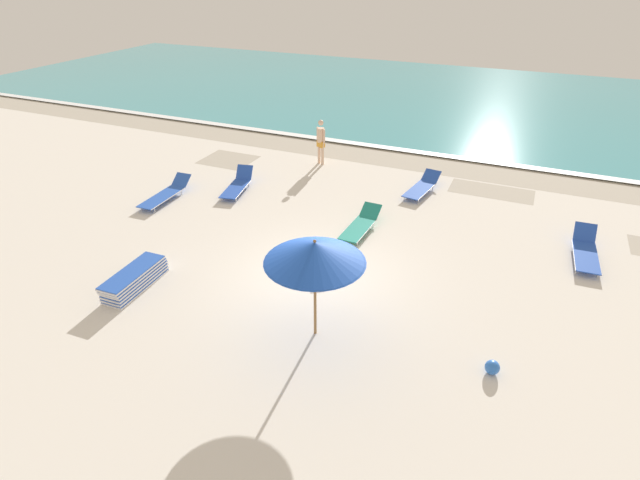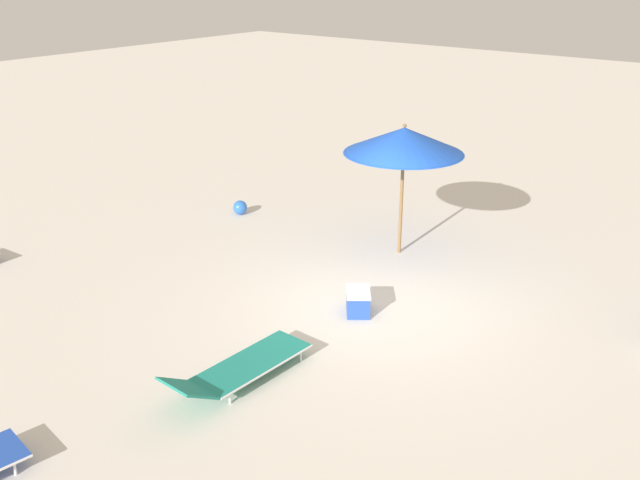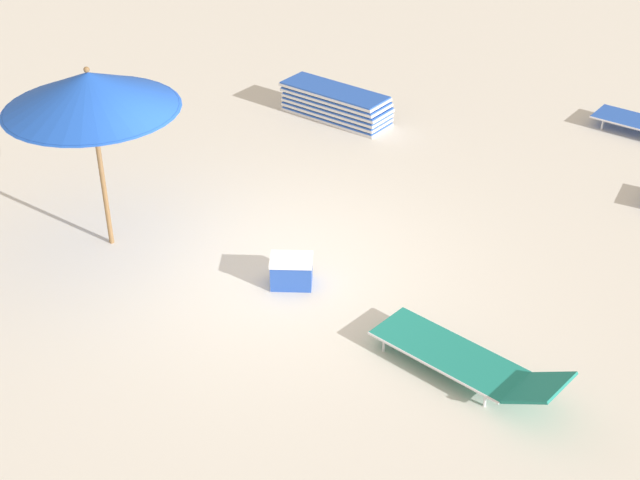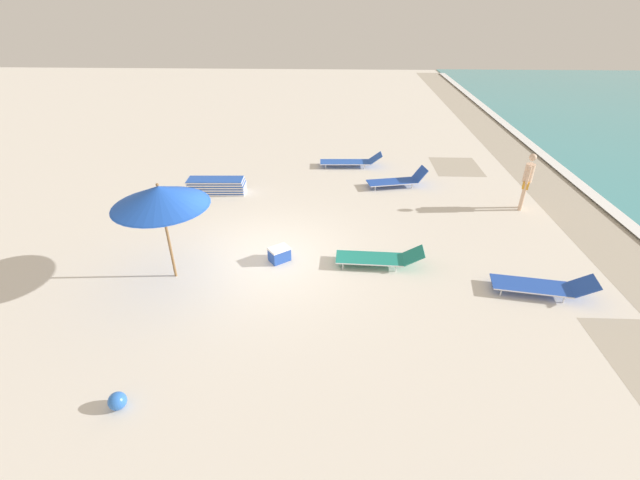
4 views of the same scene
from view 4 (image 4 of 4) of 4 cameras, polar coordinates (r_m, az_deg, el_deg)
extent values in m
cube|color=silver|center=(10.97, -7.39, -2.68)|extent=(60.00, 60.00, 0.16)
cube|color=#AFA492|center=(13.16, 36.87, -2.72)|extent=(57.00, 2.20, 0.00)
cube|color=#AFA492|center=(17.45, 17.70, 9.31)|extent=(2.06, 1.75, 0.00)
cylinder|color=olive|center=(10.20, -19.58, 0.25)|extent=(0.06, 0.06, 2.07)
cone|color=blue|center=(9.75, -20.61, 5.53)|extent=(2.08, 2.08, 0.45)
cylinder|color=#163D95|center=(9.84, -20.39, 4.40)|extent=(2.02, 2.02, 0.01)
sphere|color=olive|center=(9.66, -20.88, 6.89)|extent=(0.07, 0.07, 0.07)
cube|color=blue|center=(14.75, -13.45, 6.34)|extent=(0.67, 1.82, 0.03)
cube|color=silver|center=(14.76, -13.43, 6.23)|extent=(0.68, 1.86, 0.04)
cube|color=blue|center=(14.72, -13.50, 6.64)|extent=(0.67, 1.82, 0.03)
cube|color=silver|center=(14.73, -13.49, 6.54)|extent=(0.68, 1.86, 0.04)
cube|color=blue|center=(14.69, -13.52, 6.95)|extent=(0.67, 1.82, 0.03)
cube|color=silver|center=(14.70, -13.51, 6.84)|extent=(0.68, 1.86, 0.04)
cube|color=blue|center=(14.65, -13.53, 7.25)|extent=(0.67, 1.82, 0.03)
cube|color=silver|center=(14.66, -13.52, 7.14)|extent=(0.68, 1.86, 0.04)
cube|color=blue|center=(14.63, -13.69, 7.55)|extent=(0.67, 1.82, 0.03)
cube|color=silver|center=(14.64, -13.68, 7.45)|extent=(0.68, 1.86, 0.04)
cube|color=blue|center=(14.60, -13.82, 7.86)|extent=(0.67, 1.82, 0.03)
cube|color=silver|center=(14.61, -13.81, 7.75)|extent=(0.68, 1.86, 0.04)
cube|color=blue|center=(14.99, 9.52, 7.66)|extent=(0.93, 1.75, 0.03)
cylinder|color=silver|center=(15.25, 9.17, 8.09)|extent=(0.37, 1.63, 0.03)
cylinder|color=silver|center=(14.73, 9.88, 7.21)|extent=(0.37, 1.63, 0.03)
cube|color=blue|center=(15.25, 13.18, 8.56)|extent=(0.64, 0.47, 0.45)
cylinder|color=silver|center=(15.06, 6.83, 7.58)|extent=(0.03, 0.03, 0.16)
cylinder|color=silver|center=(14.61, 7.37, 6.81)|extent=(0.03, 0.03, 0.16)
cylinder|color=silver|center=(15.46, 11.49, 7.80)|extent=(0.03, 0.03, 0.16)
cylinder|color=silver|center=(15.02, 12.14, 7.05)|extent=(0.03, 0.03, 0.16)
cube|color=blue|center=(10.64, 26.26, -5.47)|extent=(0.85, 1.73, 0.03)
cylinder|color=silver|center=(10.88, 25.94, -4.56)|extent=(0.29, 1.64, 0.03)
cylinder|color=silver|center=(10.41, 26.59, -6.42)|extent=(0.29, 1.64, 0.03)
cube|color=blue|center=(10.92, 31.77, -5.21)|extent=(0.64, 0.56, 0.32)
cylinder|color=silver|center=(10.73, 22.57, -4.84)|extent=(0.03, 0.03, 0.16)
cylinder|color=silver|center=(10.32, 22.98, -6.45)|extent=(0.03, 0.03, 0.16)
cylinder|color=silver|center=(11.10, 29.08, -5.35)|extent=(0.03, 0.03, 0.16)
cylinder|color=silver|center=(10.70, 29.74, -6.91)|extent=(0.03, 0.03, 0.16)
cube|color=blue|center=(16.64, 3.34, 10.34)|extent=(0.68, 1.90, 0.03)
cylinder|color=silver|center=(16.92, 3.28, 10.68)|extent=(0.11, 1.88, 0.03)
cylinder|color=silver|center=(16.36, 3.39, 9.98)|extent=(0.11, 1.88, 0.03)
cube|color=blue|center=(16.69, 7.41, 10.80)|extent=(0.59, 0.48, 0.35)
cylinder|color=silver|center=(16.89, 0.75, 10.35)|extent=(0.03, 0.03, 0.16)
cylinder|color=silver|center=(16.41, 0.78, 9.74)|extent=(0.03, 0.03, 0.16)
cylinder|color=silver|center=(16.97, 5.80, 10.30)|extent=(0.03, 0.03, 0.16)
cylinder|color=silver|center=(16.50, 5.96, 9.69)|extent=(0.03, 0.03, 0.16)
cube|color=#1E8475|center=(10.55, 6.58, -2.43)|extent=(0.67, 1.65, 0.03)
cylinder|color=silver|center=(10.81, 6.56, -1.57)|extent=(0.10, 1.63, 0.03)
cylinder|color=silver|center=(10.30, 6.61, -3.33)|extent=(0.10, 1.63, 0.03)
cube|color=#1E8475|center=(10.58, 12.33, -2.01)|extent=(0.60, 0.51, 0.31)
cylinder|color=silver|center=(10.81, 3.17, -1.98)|extent=(0.03, 0.03, 0.16)
cylinder|color=silver|center=(10.38, 3.07, -3.48)|extent=(0.03, 0.03, 0.16)
cylinder|color=silver|center=(10.86, 9.88, -2.26)|extent=(0.03, 0.03, 0.16)
cylinder|color=silver|center=(10.44, 10.07, -3.76)|extent=(0.03, 0.03, 0.16)
cylinder|color=beige|center=(14.39, 25.42, 5.25)|extent=(0.11, 0.11, 0.90)
cylinder|color=beige|center=(14.57, 25.47, 5.54)|extent=(0.11, 0.11, 0.90)
cube|color=gold|center=(14.35, 25.76, 6.73)|extent=(0.35, 0.29, 0.24)
cylinder|color=beige|center=(14.23, 26.08, 8.03)|extent=(0.27, 0.27, 0.55)
cylinder|color=beige|center=(14.05, 26.04, 7.76)|extent=(0.08, 0.08, 0.55)
cylinder|color=beige|center=(14.40, 26.12, 8.25)|extent=(0.08, 0.08, 0.55)
sphere|color=beige|center=(14.08, 26.53, 9.84)|extent=(0.21, 0.21, 0.21)
sphere|color=blue|center=(8.03, -25.41, -18.82)|extent=(0.29, 0.29, 0.29)
cube|color=blue|center=(10.68, -5.43, -2.00)|extent=(0.56, 0.59, 0.32)
cube|color=white|center=(10.59, -5.48, -1.15)|extent=(0.58, 0.61, 0.05)
camera|label=1|loc=(12.47, -71.61, 17.52)|focal=28.00mm
camera|label=2|loc=(15.81, 29.36, 23.94)|focal=40.00mm
camera|label=3|loc=(5.07, 67.46, 15.33)|focal=50.00mm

